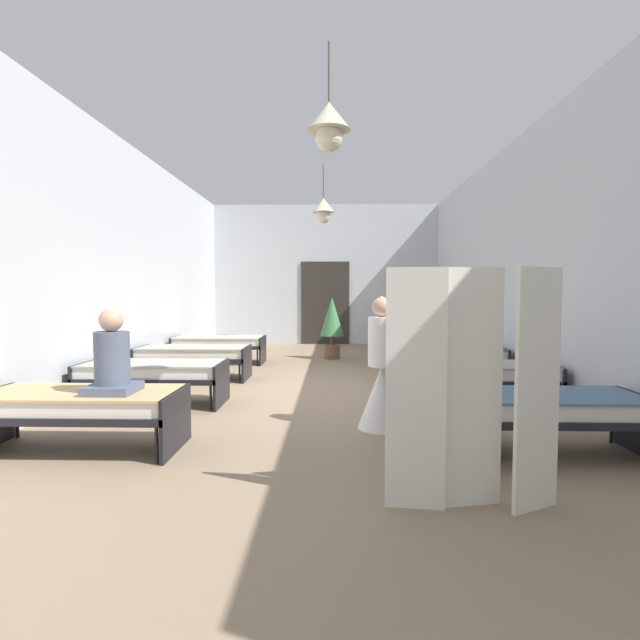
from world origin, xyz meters
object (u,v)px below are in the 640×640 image
at_px(bed_right_row_2, 446,355).
at_px(privacy_screen, 476,389).
at_px(bed_left_row_0, 80,405).
at_px(nurse_near_aisle, 381,381).
at_px(bed_left_row_1, 153,372).
at_px(bed_right_row_3, 426,343).
at_px(bed_right_row_1, 480,374).
at_px(patient_seated_secondary, 453,341).
at_px(patient_seated_primary, 112,362).
at_px(bed_left_row_3, 219,343).
at_px(bed_left_row_2, 194,354).
at_px(potted_plant, 332,322).
at_px(bed_right_row_0, 540,408).

xyz_separation_m(bed_right_row_2, privacy_screen, (-0.95, -4.97, 0.41)).
bearing_deg(bed_left_row_0, nurse_near_aisle, 15.49).
height_order(bed_left_row_0, bed_left_row_1, same).
relative_size(bed_right_row_2, bed_right_row_3, 1.00).
relative_size(bed_right_row_1, patient_seated_secondary, 2.38).
xyz_separation_m(bed_left_row_1, privacy_screen, (3.44, -3.07, 0.41)).
xyz_separation_m(bed_left_row_0, privacy_screen, (3.44, -1.17, 0.41)).
bearing_deg(privacy_screen, patient_seated_primary, 148.84).
bearing_deg(bed_left_row_3, bed_right_row_1, -40.91).
bearing_deg(bed_right_row_2, patient_seated_primary, -136.26).
relative_size(bed_left_row_2, bed_left_row_3, 1.00).
distance_m(bed_right_row_2, potted_plant, 3.33).
height_order(bed_right_row_3, patient_seated_secondary, patient_seated_secondary).
bearing_deg(bed_right_row_0, bed_right_row_3, 90.00).
xyz_separation_m(nurse_near_aisle, privacy_screen, (0.46, -1.99, 0.32)).
distance_m(bed_left_row_3, patient_seated_secondary, 5.54).
height_order(bed_left_row_0, bed_right_row_3, same).
relative_size(bed_left_row_0, bed_right_row_1, 1.00).
bearing_deg(bed_left_row_0, patient_seated_primary, -10.07).
distance_m(potted_plant, privacy_screen, 7.68).
relative_size(bed_right_row_1, patient_seated_primary, 2.38).
xyz_separation_m(patient_seated_primary, privacy_screen, (3.09, -1.10, -0.02)).
height_order(bed_left_row_2, potted_plant, potted_plant).
height_order(bed_left_row_1, patient_seated_primary, patient_seated_primary).
distance_m(bed_right_row_2, bed_left_row_3, 4.78).
distance_m(bed_right_row_2, patient_seated_secondary, 1.95).
xyz_separation_m(potted_plant, privacy_screen, (1.03, -7.61, -0.00)).
height_order(bed_left_row_3, nurse_near_aisle, nurse_near_aisle).
relative_size(patient_seated_primary, potted_plant, 0.57).
bearing_deg(bed_right_row_1, bed_left_row_1, 180.00).
distance_m(nurse_near_aisle, patient_seated_primary, 2.79).
distance_m(patient_seated_secondary, privacy_screen, 3.15).
height_order(bed_right_row_3, potted_plant, potted_plant).
bearing_deg(bed_left_row_1, bed_left_row_0, -90.00).
distance_m(bed_right_row_1, privacy_screen, 3.24).
relative_size(bed_right_row_0, bed_left_row_1, 1.00).
relative_size(bed_right_row_3, nurse_near_aisle, 1.28).
bearing_deg(nurse_near_aisle, patient_seated_secondary, -175.20).
bearing_deg(bed_left_row_1, patient_seated_primary, -79.89).
distance_m(bed_right_row_0, bed_left_row_1, 4.78).
distance_m(bed_left_row_2, bed_left_row_3, 1.90).
xyz_separation_m(bed_right_row_2, bed_right_row_3, (0.00, 1.90, 0.00)).
bearing_deg(bed_left_row_1, bed_right_row_2, 23.42).
distance_m(bed_left_row_0, bed_right_row_2, 5.80).
xyz_separation_m(bed_right_row_3, nurse_near_aisle, (-1.41, -4.88, 0.09)).
distance_m(bed_left_row_1, bed_right_row_3, 5.80).
relative_size(bed_left_row_1, nurse_near_aisle, 1.28).
bearing_deg(bed_right_row_2, bed_right_row_3, 90.00).
height_order(bed_right_row_1, patient_seated_secondary, patient_seated_secondary).
bearing_deg(bed_left_row_1, bed_left_row_2, 90.00).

